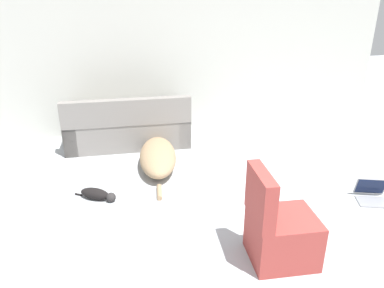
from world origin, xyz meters
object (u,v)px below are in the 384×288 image
side_chair (279,231)px  dog (158,155)px  laptop_open (372,193)px  couch (128,128)px  cat (97,194)px

side_chair → dog: bearing=24.1°
laptop_open → couch: bearing=158.6°
couch → side_chair: (1.15, -3.13, 0.03)m
cat → side_chair: size_ratio=0.55×
cat → side_chair: bearing=-10.8°
cat → laptop_open: (3.26, -0.76, 0.02)m
dog → laptop_open: size_ratio=3.88×
couch → laptop_open: (2.75, -2.39, -0.20)m
dog → cat: dog is taller
cat → laptop_open: laptop_open is taller
laptop_open → side_chair: bearing=-135.6°
couch → dog: size_ratio=1.12×
couch → side_chair: side_chair is taller
couch → dog: (0.35, -0.87, -0.13)m
couch → side_chair: size_ratio=2.10×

